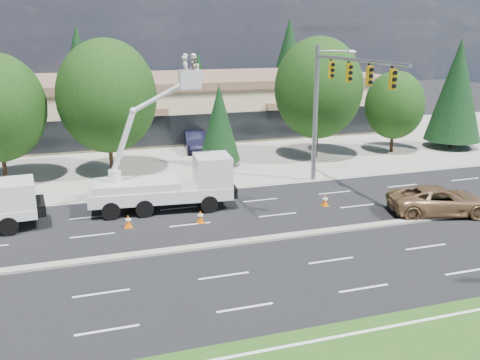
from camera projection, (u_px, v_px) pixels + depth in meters
name	position (u px, v px, depth m)	size (l,w,h in m)	color
ground	(205.00, 247.00, 25.33)	(140.00, 140.00, 0.00)	black
concrete_apron	(144.00, 156.00, 43.63)	(140.00, 22.00, 0.01)	gray
road_median	(205.00, 246.00, 25.31)	(120.00, 0.55, 0.12)	gray
strip_mall	(128.00, 105.00, 51.99)	(50.40, 15.40, 5.50)	tan
tree_front_d	(107.00, 96.00, 36.66)	(6.81, 6.81, 9.46)	#332114
tree_front_e	(219.00, 123.00, 39.65)	(3.09, 3.09, 6.09)	#332114
tree_front_f	(318.00, 88.00, 41.40)	(6.85, 6.85, 9.50)	#332114
tree_front_g	(395.00, 105.00, 43.91)	(4.86, 4.86, 6.74)	#332114
tree_front_h	(457.00, 90.00, 45.41)	(4.72, 4.72, 9.30)	#332114
tree_back_b	(79.00, 68.00, 61.04)	(5.33, 5.33, 10.50)	#332114
tree_back_c	(199.00, 80.00, 65.66)	(3.71, 3.71, 7.32)	#332114
tree_back_d	(289.00, 60.00, 68.62)	(5.80, 5.80, 11.43)	#332114
signal_mast	(332.00, 95.00, 33.10)	(2.76, 10.16, 9.00)	gray
bucket_truck	(172.00, 178.00, 30.27)	(8.17, 3.21, 8.71)	silver
traffic_cone_b	(128.00, 221.00, 27.79)	(0.40, 0.40, 0.70)	#E06107
traffic_cone_c	(200.00, 217.00, 28.46)	(0.40, 0.40, 0.70)	#E06107
traffic_cone_d	(325.00, 200.00, 31.21)	(0.40, 0.40, 0.70)	#E06107
minivan	(440.00, 201.00, 29.71)	(2.60, 5.63, 1.57)	#A37A4F
parked_car_east	(195.00, 141.00, 45.49)	(1.70, 4.88, 1.61)	black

